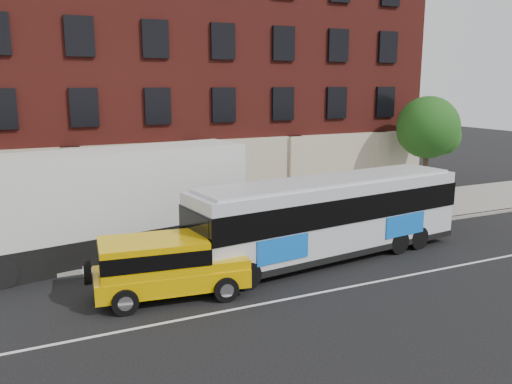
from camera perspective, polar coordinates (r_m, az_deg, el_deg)
name	(u,v)px	position (r m, az deg, el deg)	size (l,w,h in m)	color
ground	(310,302)	(17.82, 5.92, -11.72)	(120.00, 120.00, 0.00)	black
sidewalk	(214,231)	(25.46, -4.59, -4.26)	(60.00, 6.00, 0.15)	gray
kerb	(239,249)	(22.80, -1.91, -6.15)	(60.00, 0.25, 0.15)	gray
lane_line	(303,296)	(18.21, 5.09, -11.15)	(60.00, 0.12, 0.01)	silver
building	(164,74)	(32.03, -9.96, 12.47)	(30.00, 12.10, 15.00)	maroon
sign_pole	(20,242)	(20.86, -24.17, -4.96)	(0.30, 0.20, 2.50)	slate
street_tree	(429,130)	(32.31, 18.18, 6.41)	(3.60, 3.60, 6.20)	#36291B
city_bus	(330,214)	(21.60, 8.04, -2.43)	(12.35, 4.02, 3.32)	#B8BBC3
yellow_suv	(163,264)	(17.95, -10.00, -7.66)	(5.44, 2.79, 2.04)	#D9A500
shipping_container	(90,207)	(22.16, -17.51, -1.56)	(13.53, 4.96, 4.42)	black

